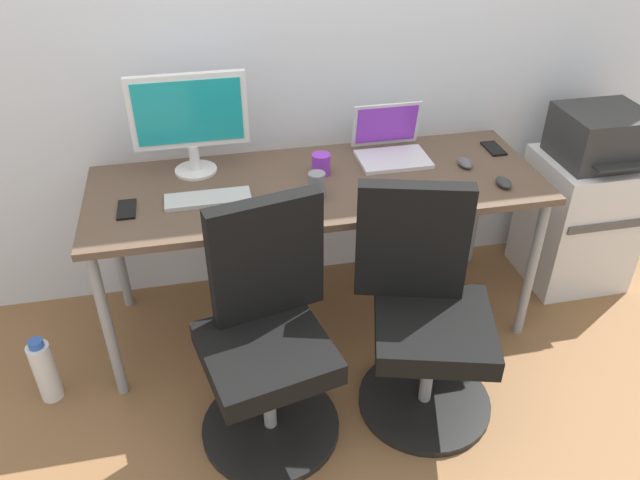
% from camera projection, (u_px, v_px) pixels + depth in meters
% --- Properties ---
extents(ground_plane, '(5.28, 5.28, 0.00)m').
position_uv_depth(ground_plane, '(318.00, 317.00, 3.03)').
color(ground_plane, brown).
extents(back_wall, '(4.40, 0.04, 2.60)m').
position_uv_depth(back_wall, '(297.00, 20.00, 2.64)').
color(back_wall, silver).
rests_on(back_wall, ground).
extents(desk, '(1.90, 0.69, 0.74)m').
position_uv_depth(desk, '(318.00, 195.00, 2.65)').
color(desk, brown).
rests_on(desk, ground).
extents(office_chair_left, '(0.54, 0.54, 0.94)m').
position_uv_depth(office_chair_left, '(267.00, 339.00, 2.29)').
color(office_chair_left, black).
rests_on(office_chair_left, ground).
extents(office_chair_right, '(0.54, 0.54, 0.94)m').
position_uv_depth(office_chair_right, '(424.00, 316.00, 2.39)').
color(office_chair_right, black).
rests_on(office_chair_right, ground).
extents(side_cabinet, '(0.47, 0.45, 0.67)m').
position_uv_depth(side_cabinet, '(578.00, 219.00, 3.13)').
color(side_cabinet, silver).
rests_on(side_cabinet, ground).
extents(printer, '(0.38, 0.40, 0.24)m').
position_uv_depth(printer, '(601.00, 136.00, 2.88)').
color(printer, '#2D2D2D').
rests_on(printer, side_cabinet).
extents(water_bottle_on_floor, '(0.09, 0.09, 0.31)m').
position_uv_depth(water_bottle_on_floor, '(45.00, 371.00, 2.53)').
color(water_bottle_on_floor, white).
rests_on(water_bottle_on_floor, ground).
extents(desktop_monitor, '(0.48, 0.18, 0.43)m').
position_uv_depth(desktop_monitor, '(189.00, 117.00, 2.55)').
color(desktop_monitor, silver).
rests_on(desktop_monitor, desk).
extents(open_laptop, '(0.31, 0.26, 0.23)m').
position_uv_depth(open_laptop, '(390.00, 145.00, 2.78)').
color(open_laptop, silver).
rests_on(open_laptop, desk).
extents(keyboard_by_monitor, '(0.34, 0.12, 0.02)m').
position_uv_depth(keyboard_by_monitor, '(208.00, 199.00, 2.48)').
color(keyboard_by_monitor, '#B7B7B7').
rests_on(keyboard_by_monitor, desk).
extents(keyboard_by_laptop, '(0.34, 0.12, 0.02)m').
position_uv_depth(keyboard_by_laptop, '(413.00, 203.00, 2.45)').
color(keyboard_by_laptop, silver).
rests_on(keyboard_by_laptop, desk).
extents(mouse_by_monitor, '(0.06, 0.10, 0.03)m').
position_uv_depth(mouse_by_monitor, '(504.00, 182.00, 2.58)').
color(mouse_by_monitor, '#2D2D2D').
rests_on(mouse_by_monitor, desk).
extents(mouse_by_laptop, '(0.06, 0.10, 0.03)m').
position_uv_depth(mouse_by_laptop, '(465.00, 163.00, 2.72)').
color(mouse_by_laptop, '#515156').
rests_on(mouse_by_laptop, desk).
extents(coffee_mug, '(0.08, 0.08, 0.09)m').
position_uv_depth(coffee_mug, '(321.00, 164.00, 2.65)').
color(coffee_mug, purple).
rests_on(coffee_mug, desk).
extents(pen_cup, '(0.07, 0.07, 0.10)m').
position_uv_depth(pen_cup, '(317.00, 185.00, 2.48)').
color(pen_cup, slate).
rests_on(pen_cup, desk).
extents(phone_near_monitor, '(0.07, 0.14, 0.01)m').
position_uv_depth(phone_near_monitor, '(127.00, 209.00, 2.42)').
color(phone_near_monitor, black).
rests_on(phone_near_monitor, desk).
extents(phone_near_laptop, '(0.07, 0.14, 0.01)m').
position_uv_depth(phone_near_laptop, '(494.00, 148.00, 2.87)').
color(phone_near_laptop, black).
rests_on(phone_near_laptop, desk).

